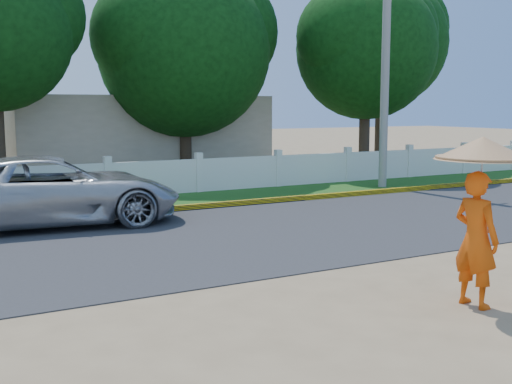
% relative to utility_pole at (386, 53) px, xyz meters
% --- Properties ---
extents(ground, '(120.00, 120.00, 0.00)m').
position_rel_utility_pole_xyz_m(ground, '(-9.07, -9.31, -4.58)').
color(ground, '#9E8460').
rests_on(ground, ground).
extents(road, '(60.00, 7.00, 0.02)m').
position_rel_utility_pole_xyz_m(road, '(-9.07, -4.81, -4.57)').
color(road, '#38383A').
rests_on(road, ground).
extents(grass_verge, '(60.00, 3.50, 0.03)m').
position_rel_utility_pole_xyz_m(grass_verge, '(-9.07, 0.44, -4.57)').
color(grass_verge, '#2D601E').
rests_on(grass_verge, ground).
extents(curb, '(40.00, 0.18, 0.16)m').
position_rel_utility_pole_xyz_m(curb, '(-9.07, -1.26, -4.50)').
color(curb, yellow).
rests_on(curb, ground).
extents(fence, '(40.00, 0.10, 1.10)m').
position_rel_utility_pole_xyz_m(fence, '(-9.07, 1.89, -4.03)').
color(fence, silver).
rests_on(fence, ground).
extents(building_near, '(10.00, 6.00, 3.20)m').
position_rel_utility_pole_xyz_m(building_near, '(-6.07, 8.69, -2.98)').
color(building_near, '#B7AD99').
rests_on(building_near, ground).
extents(utility_pole, '(0.28, 0.28, 9.16)m').
position_rel_utility_pole_xyz_m(utility_pole, '(0.00, 0.00, 0.00)').
color(utility_pole, gray).
rests_on(utility_pole, ground).
extents(vehicle, '(6.19, 3.29, 1.66)m').
position_rel_utility_pole_xyz_m(vehicle, '(-11.45, -1.72, -3.75)').
color(vehicle, '#A9ACB2').
rests_on(vehicle, ground).
extents(monk_with_parasol, '(1.31, 1.31, 2.39)m').
position_rel_utility_pole_xyz_m(monk_with_parasol, '(-7.54, -10.91, -3.02)').
color(monk_with_parasol, '#DD4D0B').
rests_on(monk_with_parasol, ground).
extents(tree_row, '(34.23, 7.86, 8.57)m').
position_rel_utility_pole_xyz_m(tree_row, '(-8.22, 4.89, 0.42)').
color(tree_row, '#473828').
rests_on(tree_row, ground).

